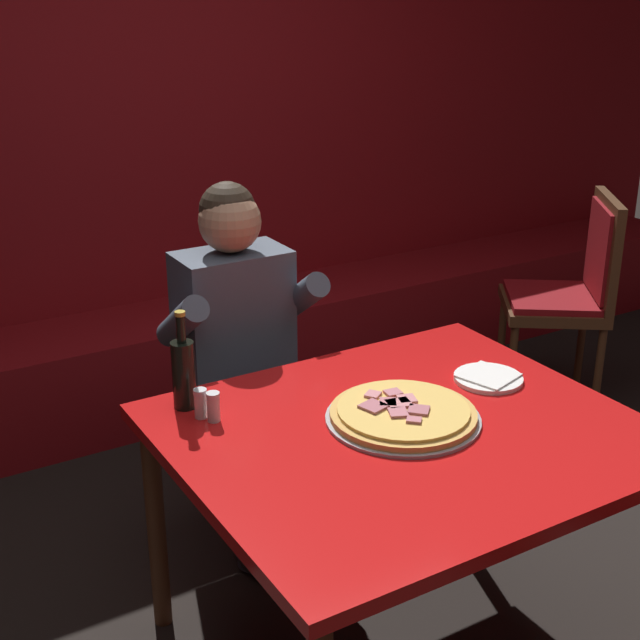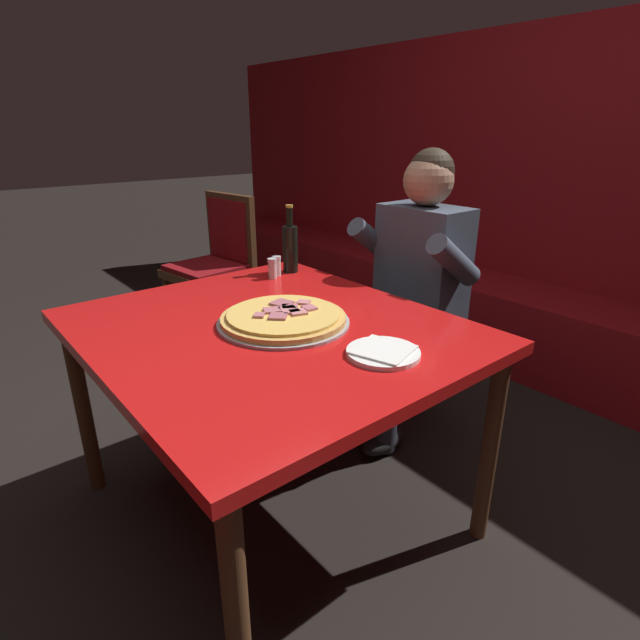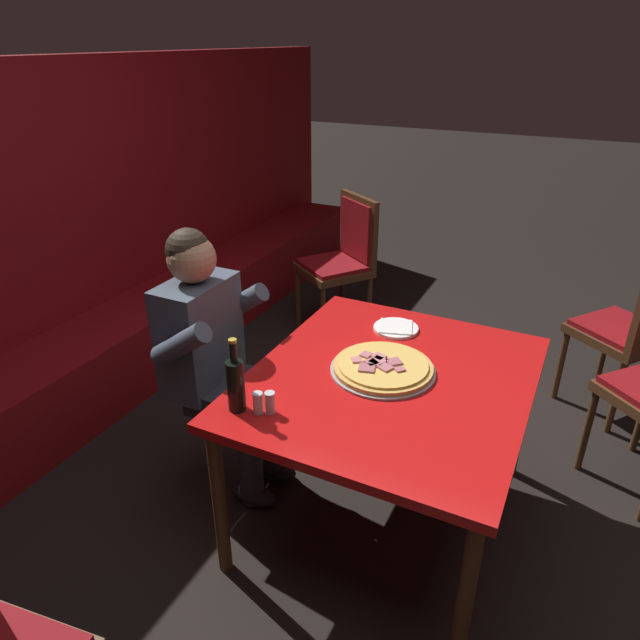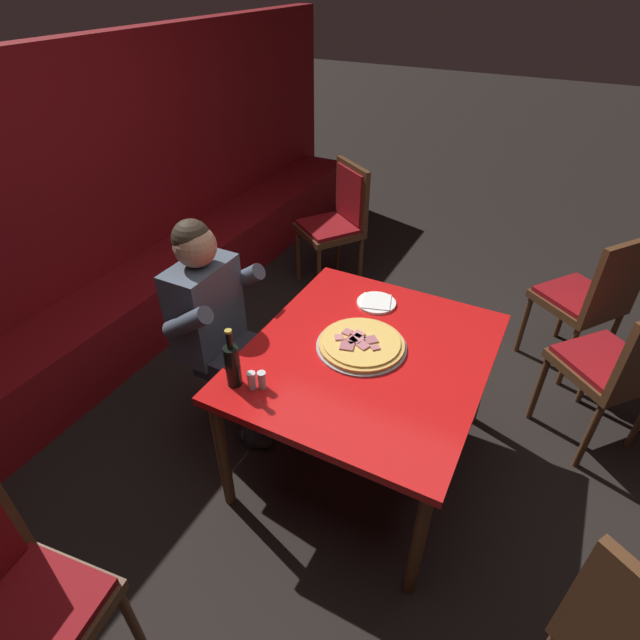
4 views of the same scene
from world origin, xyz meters
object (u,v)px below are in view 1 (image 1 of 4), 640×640
(main_dining_table, at_px, (405,452))
(beer_bottle, at_px, (183,372))
(pizza, at_px, (403,414))
(plate_white_paper, at_px, (488,378))
(shaker_parmesan, at_px, (213,408))
(diner_seated_blue_shirt, at_px, (245,352))
(shaker_black_pepper, at_px, (201,405))
(dining_chair_far_left, at_px, (573,287))

(main_dining_table, bearing_deg, beer_bottle, 137.07)
(beer_bottle, bearing_deg, pizza, -38.57)
(pizza, xyz_separation_m, plate_white_paper, (0.38, 0.08, -0.01))
(pizza, height_order, shaker_parmesan, shaker_parmesan)
(pizza, distance_m, diner_seated_blue_shirt, 0.76)
(shaker_black_pepper, bearing_deg, plate_white_paper, -15.07)
(dining_chair_far_left, bearing_deg, shaker_black_pepper, -164.18)
(pizza, relative_size, diner_seated_blue_shirt, 0.34)
(main_dining_table, xyz_separation_m, shaker_black_pepper, (-0.45, 0.35, 0.11))
(pizza, distance_m, dining_chair_far_left, 1.83)
(shaker_parmesan, bearing_deg, plate_white_paper, -12.99)
(shaker_black_pepper, bearing_deg, pizza, -32.77)
(diner_seated_blue_shirt, bearing_deg, main_dining_table, -83.27)
(pizza, height_order, plate_white_paper, pizza)
(diner_seated_blue_shirt, bearing_deg, beer_bottle, -135.45)
(plate_white_paper, distance_m, dining_chair_far_left, 1.47)
(beer_bottle, bearing_deg, diner_seated_blue_shirt, 44.55)
(main_dining_table, bearing_deg, pizza, 64.28)
(dining_chair_far_left, bearing_deg, main_dining_table, -149.91)
(plate_white_paper, relative_size, diner_seated_blue_shirt, 0.16)
(plate_white_paper, bearing_deg, dining_chair_far_left, 33.81)
(pizza, bearing_deg, main_dining_table, -115.72)
(pizza, distance_m, shaker_black_pepper, 0.56)
(pizza, xyz_separation_m, dining_chair_far_left, (1.59, 0.89, -0.18))
(plate_white_paper, relative_size, shaker_black_pepper, 2.44)
(shaker_black_pepper, bearing_deg, dining_chair_far_left, 15.82)
(shaker_parmesan, height_order, diner_seated_blue_shirt, diner_seated_blue_shirt)
(main_dining_table, xyz_separation_m, plate_white_paper, (0.40, 0.12, 0.08))
(main_dining_table, height_order, shaker_parmesan, shaker_parmesan)
(shaker_black_pepper, bearing_deg, beer_bottle, 98.56)
(plate_white_paper, height_order, shaker_black_pepper, shaker_black_pepper)
(pizza, bearing_deg, dining_chair_far_left, 29.21)
(shaker_black_pepper, height_order, dining_chair_far_left, dining_chair_far_left)
(pizza, xyz_separation_m, shaker_parmesan, (-0.45, 0.27, 0.02))
(plate_white_paper, distance_m, shaker_black_pepper, 0.88)
(beer_bottle, bearing_deg, shaker_parmesan, -74.16)
(main_dining_table, height_order, plate_white_paper, plate_white_paper)
(main_dining_table, relative_size, shaker_parmesan, 14.47)
(plate_white_paper, bearing_deg, main_dining_table, -163.12)
(main_dining_table, bearing_deg, plate_white_paper, 16.88)
(shaker_parmesan, bearing_deg, beer_bottle, 105.84)
(shaker_parmesan, distance_m, dining_chair_far_left, 2.14)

